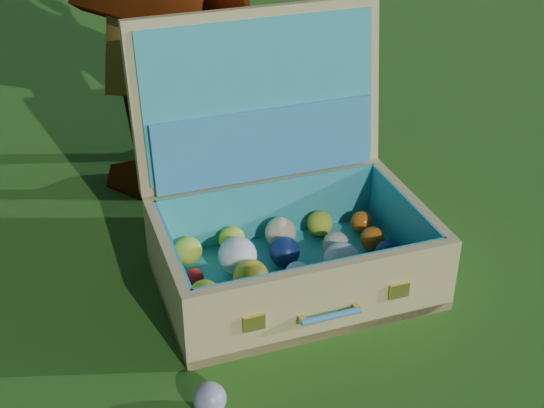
{
  "coord_description": "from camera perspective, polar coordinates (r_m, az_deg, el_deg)",
  "views": [
    {
      "loc": [
        -0.96,
        -0.98,
        1.14
      ],
      "look_at": [
        0.02,
        0.25,
        0.19
      ],
      "focal_mm": 50.0,
      "sensor_mm": 36.0,
      "label": 1
    }
  ],
  "objects": [
    {
      "name": "stray_ball",
      "position": [
        1.55,
        -4.72,
        -14.41
      ],
      "size": [
        0.07,
        0.07,
        0.07
      ],
      "primitive_type": "sphere",
      "color": "teal",
      "rests_on": "ground"
    },
    {
      "name": "suitcase",
      "position": [
        1.86,
        0.75,
        -0.26
      ],
      "size": [
        0.78,
        0.71,
        0.62
      ],
      "rotation": [
        0.0,
        0.0,
        -0.33
      ],
      "color": "tan",
      "rests_on": "ground"
    },
    {
      "name": "ground",
      "position": [
        1.78,
        4.69,
        -8.81
      ],
      "size": [
        60.0,
        60.0,
        0.0
      ],
      "primitive_type": "plane",
      "color": "#215114",
      "rests_on": "ground"
    }
  ]
}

